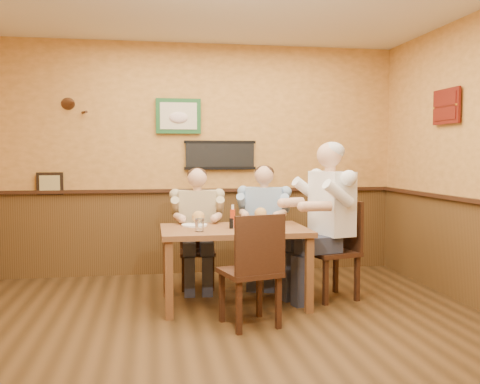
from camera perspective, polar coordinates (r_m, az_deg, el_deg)
The scene contains 17 objects.
room at distance 4.27m, azimuth -0.50°, elevation 7.11°, with size 5.02×5.03×2.81m.
dining_table at distance 5.19m, azimuth -0.64°, elevation -4.85°, with size 1.40×0.90×0.75m.
chair_back_left at distance 5.87m, azimuth -4.56°, elevation -6.24°, with size 0.38×0.38×0.83m, color #3A2012, non-canonical shape.
chair_back_right at distance 6.06m, azimuth 2.60°, elevation -5.85°, with size 0.39×0.39×0.84m, color #3A2012, non-canonical shape.
chair_right_end at distance 5.49m, azimuth 9.69°, elevation -6.11°, with size 0.46×0.46×0.99m, color #3A2012, non-canonical shape.
chair_near_side at distance 4.58m, azimuth 1.03°, elevation -8.24°, with size 0.45×0.45×0.97m, color #3A2012, non-canonical shape.
diner_tan_shirt at distance 5.84m, azimuth -4.57°, elevation -4.53°, with size 0.54×0.54×1.18m, color #C7B489, non-canonical shape.
diner_blue_polo at distance 6.03m, azimuth 2.60°, elevation -4.16°, with size 0.55×0.55×1.20m, color #83A2C5, non-canonical shape.
diner_white_elder at distance 5.46m, azimuth 9.72°, elevation -3.91°, with size 0.66×0.66×1.42m, color white, non-canonical shape.
water_glass_left at distance 4.93m, azimuth -4.34°, elevation -3.53°, with size 0.08×0.08×0.12m, color white.
water_glass_mid at distance 4.98m, azimuth 1.83°, elevation -3.36°, with size 0.09×0.09×0.14m, color silver.
cola_tumbler at distance 4.98m, azimuth 3.54°, elevation -3.44°, with size 0.09×0.09×0.12m, color black.
hot_sauce_bottle at distance 5.18m, azimuth -0.79°, elevation -2.71°, with size 0.05×0.05×0.20m, color red.
salt_shaker at distance 5.13m, azimuth -0.87°, elevation -3.45°, with size 0.03×0.03×0.08m, color white.
pepper_shaker at distance 5.11m, azimuth -0.93°, elevation -3.37°, with size 0.04×0.04×0.10m, color black.
plate_far_left at distance 5.33m, azimuth -4.88°, elevation -3.53°, with size 0.26×0.26×0.02m, color white.
plate_far_right at distance 5.45m, azimuth 3.53°, elevation -3.36°, with size 0.23×0.23×0.02m, color white.
Camera 1 is at (-0.53, -4.04, 1.46)m, focal length 40.00 mm.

